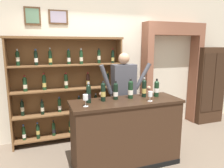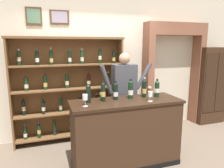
# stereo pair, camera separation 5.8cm
# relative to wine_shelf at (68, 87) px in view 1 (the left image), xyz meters

# --- Properties ---
(ground_plane) EXTENTS (14.00, 14.00, 0.02)m
(ground_plane) POSITION_rel_wine_shelf_xyz_m (0.58, -1.18, -1.07)
(ground_plane) COLOR #6B5B4C
(back_wall) EXTENTS (12.00, 0.19, 3.52)m
(back_wall) POSITION_rel_wine_shelf_xyz_m (0.57, 0.25, 0.70)
(back_wall) COLOR beige
(back_wall) RESTS_ON ground
(wine_shelf) EXTENTS (2.12, 0.31, 2.01)m
(wine_shelf) POSITION_rel_wine_shelf_xyz_m (0.00, 0.00, 0.00)
(wine_shelf) COLOR brown
(wine_shelf) RESTS_ON ground
(archway_doorway) EXTENTS (1.46, 0.45, 2.34)m
(archway_doorway) POSITION_rel_wine_shelf_xyz_m (2.36, 0.13, 0.27)
(archway_doorway) COLOR brown
(archway_doorway) RESTS_ON ground
(side_cabinet) EXTENTS (0.71, 0.41, 1.81)m
(side_cabinet) POSITION_rel_wine_shelf_xyz_m (3.32, -0.07, -0.16)
(side_cabinet) COLOR #382316
(side_cabinet) RESTS_ON ground
(tasting_counter) EXTENTS (1.69, 0.60, 1.04)m
(tasting_counter) POSITION_rel_wine_shelf_xyz_m (0.71, -1.19, -0.54)
(tasting_counter) COLOR #382316
(tasting_counter) RESTS_ON ground
(shopkeeper) EXTENTS (0.99, 0.22, 1.73)m
(shopkeeper) POSITION_rel_wine_shelf_xyz_m (0.88, -0.66, 0.01)
(shopkeeper) COLOR #2D3347
(shopkeeper) RESTS_ON ground
(tasting_bottle_prosecco) EXTENTS (0.07, 0.07, 0.30)m
(tasting_bottle_prosecco) POSITION_rel_wine_shelf_xyz_m (0.14, -1.12, 0.12)
(tasting_bottle_prosecco) COLOR black
(tasting_bottle_prosecco) RESTS_ON tasting_counter
(tasting_bottle_rosso) EXTENTS (0.07, 0.07, 0.30)m
(tasting_bottle_rosso) POSITION_rel_wine_shelf_xyz_m (0.37, -1.10, 0.12)
(tasting_bottle_rosso) COLOR black
(tasting_bottle_rosso) RESTS_ON tasting_counter
(tasting_bottle_brunello) EXTENTS (0.07, 0.07, 0.29)m
(tasting_bottle_brunello) POSITION_rel_wine_shelf_xyz_m (0.58, -1.07, 0.11)
(tasting_bottle_brunello) COLOR black
(tasting_bottle_brunello) RESTS_ON tasting_counter
(tasting_bottle_riserva) EXTENTS (0.08, 0.08, 0.31)m
(tasting_bottle_riserva) POSITION_rel_wine_shelf_xyz_m (0.82, -1.09, 0.13)
(tasting_bottle_riserva) COLOR black
(tasting_bottle_riserva) RESTS_ON tasting_counter
(tasting_bottle_bianco) EXTENTS (0.07, 0.07, 0.32)m
(tasting_bottle_bianco) POSITION_rel_wine_shelf_xyz_m (1.06, -1.08, 0.12)
(tasting_bottle_bianco) COLOR black
(tasting_bottle_bianco) RESTS_ON tasting_counter
(tasting_bottle_chianti) EXTENTS (0.08, 0.08, 0.29)m
(tasting_bottle_chianti) POSITION_rel_wine_shelf_xyz_m (1.26, -1.12, 0.11)
(tasting_bottle_chianti) COLOR black
(tasting_bottle_chianti) RESTS_ON tasting_counter
(wine_glass_right) EXTENTS (0.07, 0.07, 0.17)m
(wine_glass_right) POSITION_rel_wine_shelf_xyz_m (0.06, -1.28, 0.10)
(wine_glass_right) COLOR silver
(wine_glass_right) RESTS_ON tasting_counter
(wine_glass_center) EXTENTS (0.07, 0.07, 0.15)m
(wine_glass_center) POSITION_rel_wine_shelf_xyz_m (1.02, -1.34, 0.08)
(wine_glass_center) COLOR silver
(wine_glass_center) RESTS_ON tasting_counter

